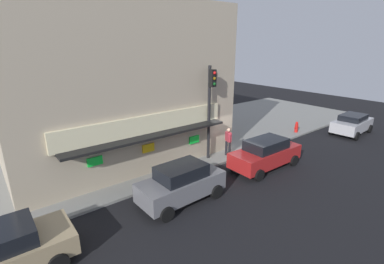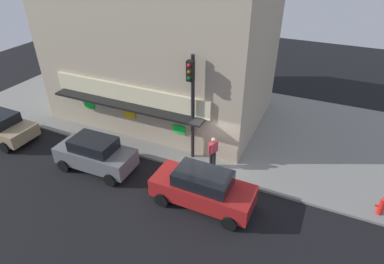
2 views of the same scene
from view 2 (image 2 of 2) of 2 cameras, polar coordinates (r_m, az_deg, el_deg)
The scene contains 11 objects.
ground_plane at distance 15.76m, azimuth 2.79°, elevation -7.94°, with size 53.07×53.07×0.00m, color black.
sidewalk at distance 19.97m, azimuth 8.58°, elevation 1.32°, with size 35.38×10.78×0.12m, color gray.
corner_building at distance 19.91m, azimuth -5.30°, elevation 15.52°, with size 12.43×8.66×8.84m.
traffic_light at distance 14.98m, azimuth -0.02°, elevation 6.36°, with size 0.32×0.58×5.50m.
fire_hydrant at distance 15.62m, azimuth 30.84°, elevation -11.32°, with size 0.49×0.25×0.85m.
trash_can at distance 18.03m, azimuth -3.79°, elevation -0.33°, with size 0.58×0.58×0.75m, color #2D2D2D.
pedestrian at distance 15.60m, azimuth 3.76°, elevation -3.42°, with size 0.41×0.61×1.73m.
potted_plant_by_doorway at distance 19.16m, azimuth -9.36°, elevation 2.12°, with size 0.76×0.76×1.06m.
potted_plant_by_window at distance 20.95m, azimuth -14.29°, elevation 4.02°, with size 0.62×0.62×0.95m.
parked_car_red at distance 13.80m, azimuth 1.94°, elevation -10.01°, with size 4.43×2.00×1.70m.
parked_car_grey at distance 16.44m, azimuth -16.91°, elevation -3.75°, with size 3.98×1.95×1.74m.
Camera 2 is at (4.29, -11.36, 10.05)m, focal length 29.79 mm.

